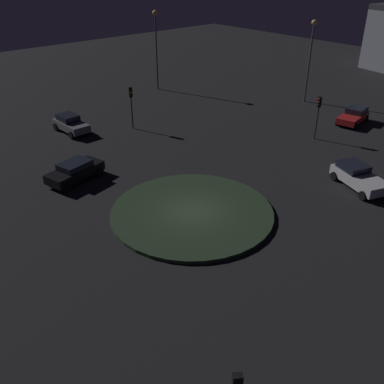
# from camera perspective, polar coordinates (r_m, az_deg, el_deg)

# --- Properties ---
(ground_plane) EXTENTS (118.39, 118.39, 0.00)m
(ground_plane) POSITION_cam_1_polar(r_m,az_deg,el_deg) (27.77, 0.00, -2.87)
(ground_plane) COLOR black
(roundabout_island) EXTENTS (10.36, 10.36, 0.24)m
(roundabout_island) POSITION_cam_1_polar(r_m,az_deg,el_deg) (27.71, 0.00, -2.67)
(roundabout_island) COLOR #263823
(roundabout_island) RESTS_ON ground_plane
(car_red) EXTENTS (4.29, 2.59, 1.40)m
(car_red) POSITION_cam_1_polar(r_m,az_deg,el_deg) (45.59, 20.45, 9.38)
(car_red) COLOR red
(car_red) RESTS_ON ground_plane
(car_silver) EXTENTS (3.30, 4.69, 1.49)m
(car_silver) POSITION_cam_1_polar(r_m,az_deg,el_deg) (32.81, 20.98, 1.89)
(car_silver) COLOR silver
(car_silver) RESTS_ON ground_plane
(car_grey) EXTENTS (2.02, 4.04, 1.57)m
(car_grey) POSITION_cam_1_polar(r_m,az_deg,el_deg) (41.91, -15.64, 8.62)
(car_grey) COLOR slate
(car_grey) RESTS_ON ground_plane
(car_black) EXTENTS (4.55, 2.80, 1.44)m
(car_black) POSITION_cam_1_polar(r_m,az_deg,el_deg) (32.60, -15.08, 2.70)
(car_black) COLOR black
(car_black) RESTS_ON ground_plane
(traffic_light_east) EXTENTS (0.37, 0.33, 3.83)m
(traffic_light_east) POSITION_cam_1_polar(r_m,az_deg,el_deg) (39.70, 16.23, 10.37)
(traffic_light_east) COLOR #2D2D2D
(traffic_light_east) RESTS_ON ground_plane
(traffic_light_north) EXTENTS (0.36, 0.39, 3.94)m
(traffic_light_north) POSITION_cam_1_polar(r_m,az_deg,el_deg) (40.98, -7.98, 11.91)
(traffic_light_north) COLOR #2D2D2D
(traffic_light_north) RESTS_ON ground_plane
(streetlamp_northeast) EXTENTS (0.60, 0.60, 8.95)m
(streetlamp_northeast) POSITION_cam_1_polar(r_m,az_deg,el_deg) (53.16, -4.76, 19.71)
(streetlamp_northeast) COLOR #4C4C51
(streetlamp_northeast) RESTS_ON ground_plane
(streetlamp_east) EXTENTS (0.57, 0.57, 8.58)m
(streetlamp_east) POSITION_cam_1_polar(r_m,az_deg,el_deg) (49.79, 15.34, 17.77)
(streetlamp_east) COLOR #4C4C51
(streetlamp_east) RESTS_ON ground_plane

